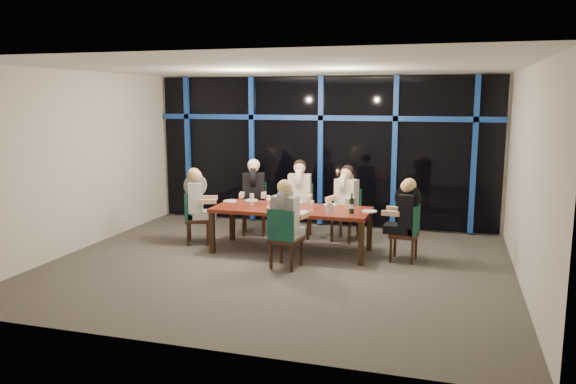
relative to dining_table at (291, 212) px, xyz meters
name	(u,v)px	position (x,y,z in m)	size (l,w,h in m)	color
room	(277,134)	(0.00, -0.80, 1.34)	(7.04, 7.00, 3.02)	#514C47
window_wall	(322,149)	(0.01, 2.13, 0.87)	(6.86, 0.43, 2.94)	black
dining_table	(291,212)	(0.00, 0.00, 0.00)	(2.60, 1.00, 0.75)	maroon
chair_far_left	(254,205)	(-1.04, 1.05, -0.14)	(0.55, 0.55, 0.97)	black
chair_far_mid	(300,207)	(-0.15, 1.07, -0.13)	(0.51, 0.51, 0.98)	black
chair_far_right	(347,212)	(0.75, 1.05, -0.16)	(0.54, 0.54, 0.94)	black
chair_end_left	(194,215)	(-1.80, 0.03, -0.17)	(0.55, 0.55, 0.92)	black
chair_end_right	(409,230)	(1.92, 0.00, -0.18)	(0.46, 0.46, 0.90)	black
chair_near_mid	(284,236)	(0.16, -0.95, -0.16)	(0.49, 0.49, 0.93)	black
diner_far_left	(254,186)	(-1.02, 0.97, 0.25)	(0.56, 0.66, 0.95)	black
diner_far_mid	(299,187)	(-0.14, 0.99, 0.25)	(0.52, 0.64, 0.96)	silver
diner_far_right	(346,192)	(0.72, 0.97, 0.21)	(0.54, 0.63, 0.91)	silver
diner_end_left	(198,195)	(-1.73, 0.06, 0.20)	(0.63, 0.56, 0.90)	black
diner_end_right	(405,207)	(1.85, 0.01, 0.18)	(0.58, 0.47, 0.88)	black
diner_near_mid	(286,211)	(0.17, -0.87, 0.20)	(0.50, 0.61, 0.90)	black
plate_far_left	(251,200)	(-0.87, 0.43, 0.08)	(0.24, 0.24, 0.01)	white
plate_far_mid	(295,203)	(-0.06, 0.43, 0.08)	(0.24, 0.24, 0.01)	white
plate_far_right	(331,205)	(0.57, 0.43, 0.08)	(0.24, 0.24, 0.01)	white
plate_end_left	(230,201)	(-1.20, 0.26, 0.08)	(0.24, 0.24, 0.01)	white
plate_end_right	(369,211)	(1.28, 0.06, 0.08)	(0.24, 0.24, 0.01)	white
plate_near_mid	(302,212)	(0.26, -0.32, 0.08)	(0.24, 0.24, 0.01)	white
wine_bottle	(352,206)	(1.04, -0.17, 0.19)	(0.08, 0.08, 0.33)	black
water_pitcher	(329,208)	(0.69, -0.24, 0.16)	(0.11, 0.10, 0.18)	silver
tea_light	(280,209)	(-0.13, -0.21, 0.08)	(0.05, 0.05, 0.03)	#FFA64C
wine_glass_a	(268,199)	(-0.40, -0.03, 0.21)	(0.08, 0.08, 0.20)	white
wine_glass_b	(299,199)	(0.08, 0.21, 0.19)	(0.06, 0.06, 0.16)	silver
wine_glass_c	(312,203)	(0.38, -0.11, 0.19)	(0.06, 0.06, 0.17)	silver
wine_glass_d	(252,197)	(-0.72, 0.07, 0.21)	(0.07, 0.07, 0.19)	silver
wine_glass_e	(346,201)	(0.87, 0.21, 0.19)	(0.06, 0.06, 0.16)	silver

